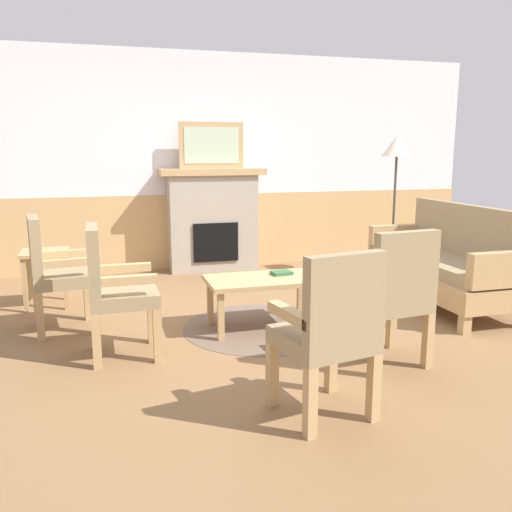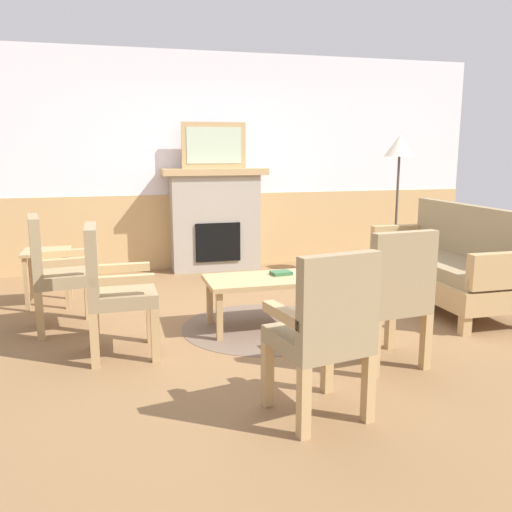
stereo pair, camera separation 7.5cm
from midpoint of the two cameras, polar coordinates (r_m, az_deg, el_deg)
ground_plane at (r=4.78m, az=0.71°, el=-7.27°), size 14.00×14.00×0.00m
wall_back at (r=7.07m, az=-5.38°, el=9.48°), size 7.20×0.14×2.70m
fireplace at (r=6.87m, az=-4.90°, el=3.94°), size 1.30×0.44×1.28m
framed_picture at (r=6.82m, az=-5.03°, el=11.52°), size 0.80×0.04×0.56m
couch at (r=5.63m, az=18.72°, el=-0.86°), size 0.70×1.80×0.98m
coffee_table at (r=4.62m, az=0.30°, el=-2.96°), size 0.96×0.56×0.44m
round_rug at (r=4.72m, az=0.30°, el=-7.46°), size 1.39×1.39×0.01m
book_on_table at (r=4.72m, az=2.25°, el=-1.78°), size 0.19×0.15×0.03m
armchair_near_fireplace at (r=4.08m, az=-15.28°, el=-3.01°), size 0.49×0.49×0.98m
armchair_by_window_left at (r=4.81m, az=-20.97°, el=-1.25°), size 0.54×0.54×0.98m
armchair_front_left at (r=3.05m, az=7.10°, el=-7.50°), size 0.56×0.56×0.98m
armchair_front_center at (r=3.88m, az=13.70°, el=-3.65°), size 0.53×0.53×0.98m
side_table at (r=5.64m, az=-21.61°, el=-0.64°), size 0.44×0.44×0.55m
floor_lamp_by_couch at (r=6.69m, az=14.26°, el=10.29°), size 0.36×0.36×1.68m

